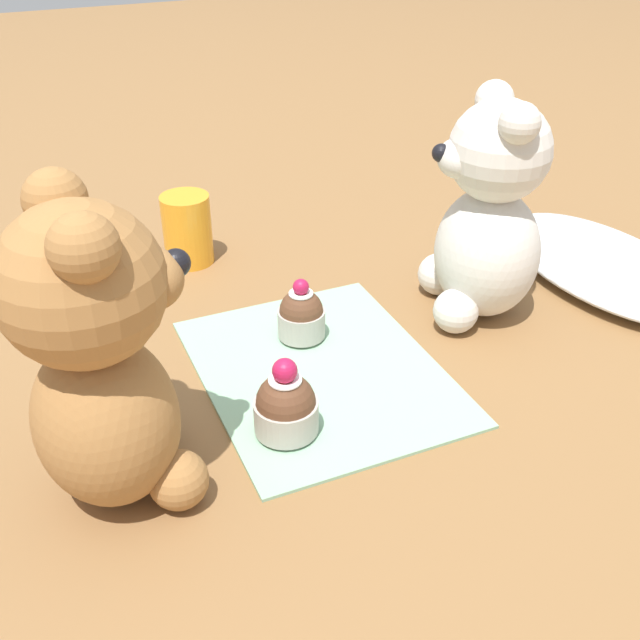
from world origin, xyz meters
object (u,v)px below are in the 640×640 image
Objects in this scene: cupcake_near_cream_bear at (301,315)px; juice_glass at (187,229)px; cupcake_near_tan_bear at (286,406)px; teddy_bear_cream at (488,217)px; teddy_bear_tan at (100,357)px.

juice_glass is at bearing -164.91° from cupcake_near_cream_bear.
cupcake_near_tan_bear is 0.85× the size of juice_glass.
teddy_bear_cream is 0.95× the size of teddy_bear_tan.
teddy_bear_cream is 3.31× the size of cupcake_near_tan_bear.
teddy_bear_cream is 0.20m from cupcake_near_cream_bear.
cupcake_near_cream_bear is 0.76× the size of juice_glass.
juice_glass reaches higher than cupcake_near_cream_bear.
teddy_bear_tan is 2.95× the size of juice_glass.
cupcake_near_tan_bear is (0.12, -0.06, 0.00)m from cupcake_near_cream_bear.
juice_glass is (-0.33, 0.14, -0.08)m from teddy_bear_tan.
juice_glass is at bearing -114.02° from teddy_bear_cream.
juice_glass is at bearing -27.56° from teddy_bear_tan.
juice_glass is (-0.20, -0.05, 0.01)m from cupcake_near_cream_bear.
teddy_bear_cream is 0.40m from teddy_bear_tan.
teddy_bear_cream is at bearing 84.14° from cupcake_near_cream_bear.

